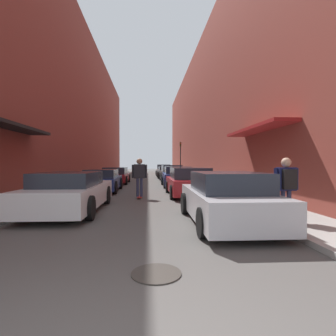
{
  "coord_description": "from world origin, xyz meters",
  "views": [
    {
      "loc": [
        0.32,
        -1.56,
        1.53
      ],
      "look_at": [
        1.4,
        12.4,
        1.29
      ],
      "focal_mm": 28.0,
      "sensor_mm": 36.0,
      "label": 1
    }
  ],
  "objects_px": {
    "parked_car_left_2": "(116,176)",
    "parked_car_right_5": "(163,170)",
    "parked_car_right_1": "(189,182)",
    "pedestrian": "(287,181)",
    "manhole_cover": "(156,273)",
    "parked_car_right_0": "(226,199)",
    "parked_car_left_1": "(102,180)",
    "parked_car_right_3": "(171,174)",
    "skateboarder": "(139,174)",
    "parked_car_right_2": "(177,177)",
    "parked_car_right_4": "(167,172)",
    "traffic_light": "(180,156)",
    "parked_car_left_0": "(71,192)"
  },
  "relations": [
    {
      "from": "parked_car_left_2",
      "to": "parked_car_right_5",
      "type": "bearing_deg",
      "value": 70.94
    },
    {
      "from": "parked_car_right_1",
      "to": "pedestrian",
      "type": "xyz_separation_m",
      "value": [
        1.45,
        -6.16,
        0.46
      ]
    },
    {
      "from": "manhole_cover",
      "to": "pedestrian",
      "type": "height_order",
      "value": "pedestrian"
    },
    {
      "from": "parked_car_right_5",
      "to": "pedestrian",
      "type": "bearing_deg",
      "value": -87.0
    },
    {
      "from": "parked_car_right_0",
      "to": "manhole_cover",
      "type": "bearing_deg",
      "value": -122.76
    },
    {
      "from": "parked_car_left_1",
      "to": "manhole_cover",
      "type": "distance_m",
      "value": 11.37
    },
    {
      "from": "parked_car_left_2",
      "to": "manhole_cover",
      "type": "xyz_separation_m",
      "value": [
        2.58,
        -16.82,
        -0.59
      ]
    },
    {
      "from": "manhole_cover",
      "to": "parked_car_right_3",
      "type": "bearing_deg",
      "value": 84.23
    },
    {
      "from": "parked_car_right_0",
      "to": "manhole_cover",
      "type": "height_order",
      "value": "parked_car_right_0"
    },
    {
      "from": "parked_car_right_5",
      "to": "manhole_cover",
      "type": "xyz_separation_m",
      "value": [
        -1.87,
        -29.7,
        -0.66
      ]
    },
    {
      "from": "parked_car_right_0",
      "to": "manhole_cover",
      "type": "xyz_separation_m",
      "value": [
        -1.88,
        -2.92,
        -0.63
      ]
    },
    {
      "from": "parked_car_left_1",
      "to": "skateboarder",
      "type": "distance_m",
      "value": 3.76
    },
    {
      "from": "parked_car_right_2",
      "to": "skateboarder",
      "type": "height_order",
      "value": "skateboarder"
    },
    {
      "from": "parked_car_right_1",
      "to": "parked_car_right_4",
      "type": "height_order",
      "value": "parked_car_right_1"
    },
    {
      "from": "skateboarder",
      "to": "parked_car_left_2",
      "type": "bearing_deg",
      "value": 103.36
    },
    {
      "from": "parked_car_right_5",
      "to": "skateboarder",
      "type": "height_order",
      "value": "skateboarder"
    },
    {
      "from": "parked_car_right_2",
      "to": "parked_car_right_3",
      "type": "bearing_deg",
      "value": 89.25
    },
    {
      "from": "parked_car_right_3",
      "to": "traffic_light",
      "type": "height_order",
      "value": "traffic_light"
    },
    {
      "from": "parked_car_right_0",
      "to": "traffic_light",
      "type": "distance_m",
      "value": 20.48
    },
    {
      "from": "skateboarder",
      "to": "traffic_light",
      "type": "height_order",
      "value": "traffic_light"
    },
    {
      "from": "parked_car_left_1",
      "to": "parked_car_right_1",
      "type": "relative_size",
      "value": 1.05
    },
    {
      "from": "parked_car_right_3",
      "to": "parked_car_right_4",
      "type": "relative_size",
      "value": 0.97
    },
    {
      "from": "parked_car_right_0",
      "to": "parked_car_right_4",
      "type": "height_order",
      "value": "parked_car_right_0"
    },
    {
      "from": "parked_car_left_0",
      "to": "parked_car_right_2",
      "type": "distance_m",
      "value": 9.81
    },
    {
      "from": "parked_car_left_0",
      "to": "parked_car_left_2",
      "type": "relative_size",
      "value": 1.0
    },
    {
      "from": "skateboarder",
      "to": "pedestrian",
      "type": "xyz_separation_m",
      "value": [
        3.78,
        -5.41,
        0.01
      ]
    },
    {
      "from": "parked_car_left_2",
      "to": "parked_car_right_2",
      "type": "bearing_deg",
      "value": -35.22
    },
    {
      "from": "parked_car_right_0",
      "to": "skateboarder",
      "type": "bearing_deg",
      "value": 114.94
    },
    {
      "from": "parked_car_left_0",
      "to": "pedestrian",
      "type": "distance_m",
      "value": 6.33
    },
    {
      "from": "manhole_cover",
      "to": "parked_car_right_4",
      "type": "bearing_deg",
      "value": 85.42
    },
    {
      "from": "parked_car_left_1",
      "to": "manhole_cover",
      "type": "relative_size",
      "value": 6.4
    },
    {
      "from": "parked_car_left_1",
      "to": "parked_car_right_3",
      "type": "xyz_separation_m",
      "value": [
        4.52,
        7.71,
        0.08
      ]
    },
    {
      "from": "parked_car_left_2",
      "to": "skateboarder",
      "type": "xyz_separation_m",
      "value": [
        2.1,
        -8.83,
        0.49
      ]
    },
    {
      "from": "parked_car_left_2",
      "to": "parked_car_right_0",
      "type": "height_order",
      "value": "parked_car_right_0"
    },
    {
      "from": "parked_car_left_2",
      "to": "parked_car_right_5",
      "type": "height_order",
      "value": "parked_car_right_5"
    },
    {
      "from": "parked_car_right_4",
      "to": "traffic_light",
      "type": "height_order",
      "value": "traffic_light"
    },
    {
      "from": "parked_car_right_4",
      "to": "skateboarder",
      "type": "xyz_separation_m",
      "value": [
        -2.4,
        -15.89,
        0.48
      ]
    },
    {
      "from": "parked_car_left_1",
      "to": "skateboarder",
      "type": "xyz_separation_m",
      "value": [
        2.14,
        -3.06,
        0.49
      ]
    },
    {
      "from": "parked_car_right_1",
      "to": "traffic_light",
      "type": "bearing_deg",
      "value": 84.48
    },
    {
      "from": "parked_car_right_1",
      "to": "parked_car_right_5",
      "type": "xyz_separation_m",
      "value": [
        0.02,
        20.97,
        0.03
      ]
    },
    {
      "from": "parked_car_right_5",
      "to": "manhole_cover",
      "type": "height_order",
      "value": "parked_car_right_5"
    },
    {
      "from": "manhole_cover",
      "to": "parked_car_right_1",
      "type": "bearing_deg",
      "value": 78.07
    },
    {
      "from": "manhole_cover",
      "to": "traffic_light",
      "type": "xyz_separation_m",
      "value": [
        3.25,
        23.28,
        2.35
      ]
    },
    {
      "from": "parked_car_right_4",
      "to": "pedestrian",
      "type": "bearing_deg",
      "value": -86.29
    },
    {
      "from": "parked_car_right_2",
      "to": "parked_car_right_3",
      "type": "distance_m",
      "value": 5.05
    },
    {
      "from": "parked_car_left_0",
      "to": "skateboarder",
      "type": "bearing_deg",
      "value": 55.74
    },
    {
      "from": "parked_car_right_2",
      "to": "parked_car_right_4",
      "type": "height_order",
      "value": "parked_car_right_2"
    },
    {
      "from": "parked_car_right_1",
      "to": "parked_car_right_2",
      "type": "height_order",
      "value": "parked_car_right_1"
    },
    {
      "from": "parked_car_right_2",
      "to": "parked_car_right_3",
      "type": "relative_size",
      "value": 0.98
    },
    {
      "from": "parked_car_left_0",
      "to": "parked_car_right_5",
      "type": "relative_size",
      "value": 1.16
    }
  ]
}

